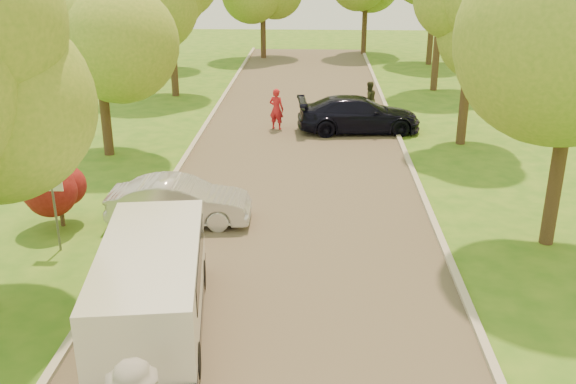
% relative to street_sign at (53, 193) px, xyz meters
% --- Properties ---
extents(ground, '(100.00, 100.00, 0.00)m').
position_rel_street_sign_xyz_m(ground, '(5.80, -4.00, -1.56)').
color(ground, '#326B19').
rests_on(ground, ground).
extents(road, '(8.00, 60.00, 0.01)m').
position_rel_street_sign_xyz_m(road, '(5.80, 4.00, -1.56)').
color(road, '#4C4438').
rests_on(road, ground).
extents(curb_left, '(0.18, 60.00, 0.12)m').
position_rel_street_sign_xyz_m(curb_left, '(1.75, 4.00, -1.50)').
color(curb_left, '#B2AD9E').
rests_on(curb_left, ground).
extents(curb_right, '(0.18, 60.00, 0.12)m').
position_rel_street_sign_xyz_m(curb_right, '(9.85, 4.00, -1.50)').
color(curb_right, '#B2AD9E').
rests_on(curb_right, ground).
extents(street_sign, '(0.55, 0.06, 2.17)m').
position_rel_street_sign_xyz_m(street_sign, '(0.00, 0.00, 0.00)').
color(street_sign, '#59595E').
rests_on(street_sign, ground).
extents(red_shrub, '(1.70, 1.70, 1.95)m').
position_rel_street_sign_xyz_m(red_shrub, '(-0.50, 1.50, -0.47)').
color(red_shrub, '#382619').
rests_on(red_shrub, ground).
extents(tree_l_midb, '(4.30, 4.20, 6.62)m').
position_rel_street_sign_xyz_m(tree_l_midb, '(-1.01, 8.00, 3.02)').
color(tree_l_midb, '#382619').
rests_on(tree_l_midb, ground).
extents(tree_r_midb, '(4.51, 4.40, 7.01)m').
position_rel_street_sign_xyz_m(tree_r_midb, '(12.40, 10.00, 3.32)').
color(tree_r_midb, '#382619').
rests_on(tree_r_midb, ground).
extents(minivan, '(2.60, 5.17, 1.84)m').
position_rel_street_sign_xyz_m(minivan, '(3.29, -3.45, -0.59)').
color(minivan, white).
rests_on(minivan, ground).
extents(silver_sedan, '(3.98, 1.49, 1.30)m').
position_rel_street_sign_xyz_m(silver_sedan, '(2.74, 1.85, -0.92)').
color(silver_sedan, '#BCBBC1').
rests_on(silver_sedan, ground).
extents(dark_sedan, '(5.25, 2.53, 1.48)m').
position_rel_street_sign_xyz_m(dark_sedan, '(8.27, 11.55, -0.83)').
color(dark_sedan, black).
rests_on(dark_sedan, ground).
extents(person_striped, '(0.74, 0.62, 1.74)m').
position_rel_street_sign_xyz_m(person_striped, '(4.83, 11.77, -0.69)').
color(person_striped, '#B41B25').
rests_on(person_striped, ground).
extents(person_olive, '(0.96, 0.88, 1.60)m').
position_rel_street_sign_xyz_m(person_olive, '(8.87, 14.11, -0.76)').
color(person_olive, '#2E331F').
rests_on(person_olive, ground).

